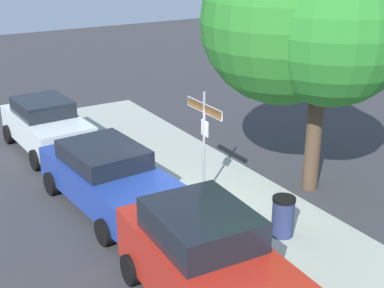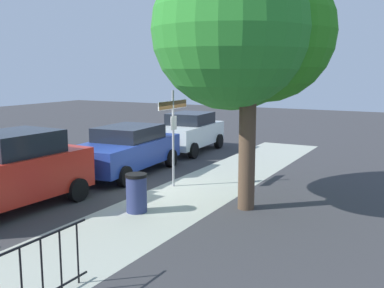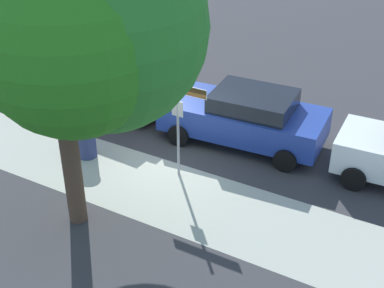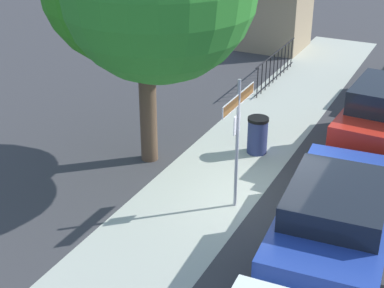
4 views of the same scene
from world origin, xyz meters
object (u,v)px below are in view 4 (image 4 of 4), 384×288
Objects in this scene: car_blue at (337,217)px; utility_shed at (274,13)px; trash_bin at (257,135)px; street_sign at (238,122)px.

car_blue is 1.65× the size of utility_shed.
utility_shed is 2.96× the size of trash_bin.
street_sign is at bearing -164.28° from utility_shed.
utility_shed is (12.08, 3.40, -0.61)m from street_sign.
utility_shed reaches higher than trash_bin.
trash_bin is (2.67, 0.50, -1.52)m from street_sign.
street_sign reaches higher than car_blue.
car_blue is 4.53m from trash_bin.
utility_shed reaches higher than car_blue.
utility_shed is at bearing 15.72° from street_sign.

